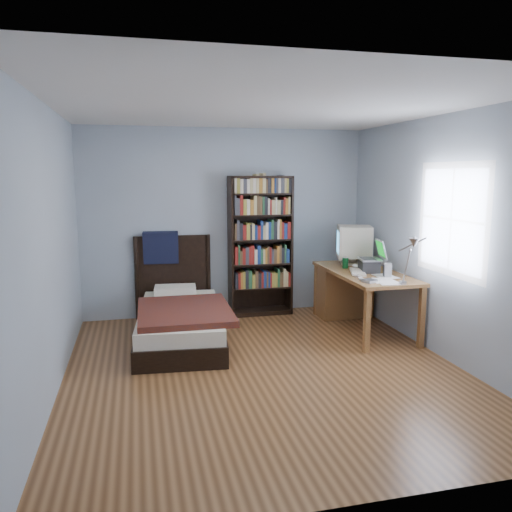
# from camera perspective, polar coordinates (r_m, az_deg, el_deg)

# --- Properties ---
(room) EXTENTS (4.20, 4.24, 2.50)m
(room) POSITION_cam_1_polar(r_m,az_deg,el_deg) (4.71, 1.32, 1.47)
(room) COLOR brown
(room) RESTS_ON ground
(desk) EXTENTS (0.75, 1.63, 0.73)m
(desk) POSITION_cam_1_polar(r_m,az_deg,el_deg) (6.67, 10.51, -3.64)
(desk) COLOR brown
(desk) RESTS_ON floor
(crt_monitor) EXTENTS (0.56, 0.52, 0.51)m
(crt_monitor) POSITION_cam_1_polar(r_m,az_deg,el_deg) (6.63, 11.03, 1.55)
(crt_monitor) COLOR beige
(crt_monitor) RESTS_ON desk
(laptop) EXTENTS (0.37, 0.36, 0.39)m
(laptop) POSITION_cam_1_polar(r_m,az_deg,el_deg) (6.17, 12.96, -0.77)
(laptop) COLOR #2D2D30
(laptop) RESTS_ON desk
(desk_lamp) EXTENTS (0.21, 0.47, 0.56)m
(desk_lamp) POSITION_cam_1_polar(r_m,az_deg,el_deg) (5.16, 17.47, 0.92)
(desk_lamp) COLOR #99999E
(desk_lamp) RESTS_ON desk
(keyboard) EXTENTS (0.29, 0.44, 0.04)m
(keyboard) POSITION_cam_1_polar(r_m,az_deg,el_deg) (6.06, 11.55, -1.81)
(keyboard) COLOR #B7AB98
(keyboard) RESTS_ON desk
(speaker) EXTENTS (0.10, 0.10, 0.16)m
(speaker) POSITION_cam_1_polar(r_m,az_deg,el_deg) (5.89, 14.80, -1.59)
(speaker) COLOR gray
(speaker) RESTS_ON desk
(soda_can) EXTENTS (0.07, 0.07, 0.13)m
(soda_can) POSITION_cam_1_polar(r_m,az_deg,el_deg) (6.35, 10.18, -0.79)
(soda_can) COLOR #073413
(soda_can) RESTS_ON desk
(mouse) EXTENTS (0.07, 0.12, 0.04)m
(mouse) POSITION_cam_1_polar(r_m,az_deg,el_deg) (6.43, 11.29, -1.12)
(mouse) COLOR silver
(mouse) RESTS_ON desk
(phone_silver) EXTENTS (0.06, 0.10, 0.02)m
(phone_silver) POSITION_cam_1_polar(r_m,az_deg,el_deg) (5.83, 11.61, -2.30)
(phone_silver) COLOR silver
(phone_silver) RESTS_ON desk
(phone_grey) EXTENTS (0.05, 0.09, 0.02)m
(phone_grey) POSITION_cam_1_polar(r_m,az_deg,el_deg) (5.66, 12.08, -2.65)
(phone_grey) COLOR gray
(phone_grey) RESTS_ON desk
(external_drive) EXTENTS (0.16, 0.16, 0.03)m
(external_drive) POSITION_cam_1_polar(r_m,az_deg,el_deg) (5.59, 12.87, -2.80)
(external_drive) COLOR gray
(external_drive) RESTS_ON desk
(bookshelf) EXTENTS (0.84, 0.30, 1.88)m
(bookshelf) POSITION_cam_1_polar(r_m,az_deg,el_deg) (6.72, 0.50, 1.17)
(bookshelf) COLOR black
(bookshelf) RESTS_ON floor
(bed) EXTENTS (1.10, 2.06, 1.16)m
(bed) POSITION_cam_1_polar(r_m,az_deg,el_deg) (5.90, -8.73, -6.87)
(bed) COLOR black
(bed) RESTS_ON floor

